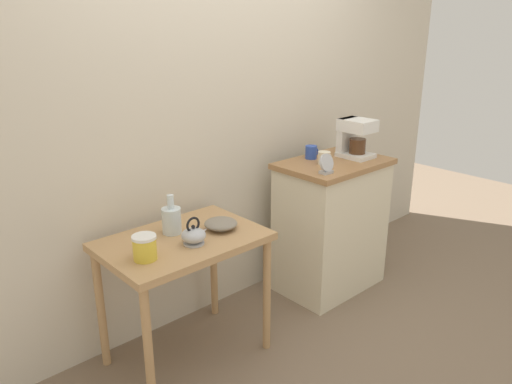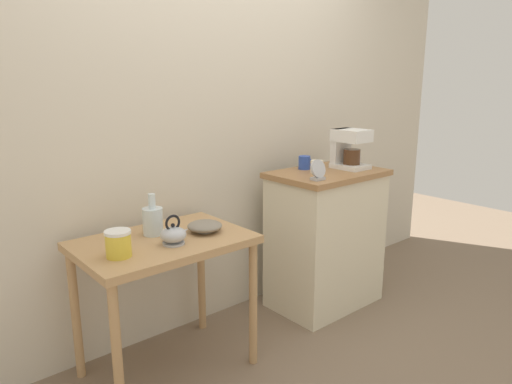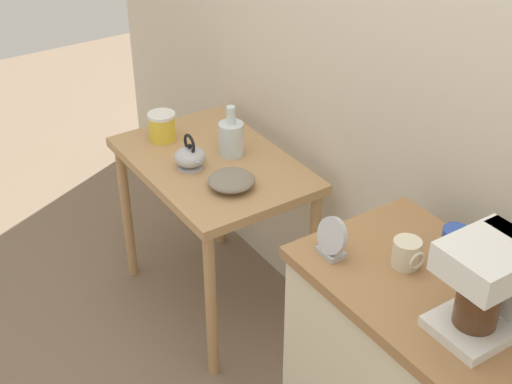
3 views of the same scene
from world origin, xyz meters
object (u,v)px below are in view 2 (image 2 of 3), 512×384
coffee_maker (348,147)px  mug_blue (305,163)px  teakettle (174,235)px  bowl_stoneware (205,226)px  canister_enamel (118,244)px  glass_carafe_vase (153,220)px  table_clock (318,171)px  mug_small_cream (317,167)px

coffee_maker → mug_blue: bearing=146.9°
coffee_maker → teakettle: bearing=-176.9°
bowl_stoneware → canister_enamel: 0.49m
mug_blue → coffee_maker: bearing=-33.1°
glass_carafe_vase → bowl_stoneware: bearing=-31.7°
bowl_stoneware → mug_blue: 0.96m
bowl_stoneware → canister_enamel: canister_enamel is taller
canister_enamel → mug_blue: 1.44m
teakettle → mug_blue: 1.18m
glass_carafe_vase → table_clock: bearing=-14.7°
mug_blue → table_clock: bearing=-123.4°
table_clock → mug_small_cream: bearing=43.7°
canister_enamel → glass_carafe_vase: bearing=33.7°
bowl_stoneware → glass_carafe_vase: glass_carafe_vase is taller
bowl_stoneware → coffee_maker: (1.17, 0.02, 0.30)m
teakettle → table_clock: size_ratio=1.25×
coffee_maker → glass_carafe_vase: bearing=175.2°
glass_carafe_vase → mug_small_cream: 1.12m
bowl_stoneware → table_clock: size_ratio=1.47×
bowl_stoneware → coffee_maker: 1.21m
mug_small_cream → canister_enamel: bearing=-176.9°
table_clock → teakettle: bearing=176.5°
mug_blue → teakettle: bearing=-168.3°
coffee_maker → mug_small_cream: (-0.29, 0.01, -0.10)m
table_clock → canister_enamel: bearing=176.6°
table_clock → coffee_maker: bearing=16.8°
mug_small_cream → mug_blue: size_ratio=1.00×
glass_carafe_vase → coffee_maker: bearing=-4.8°
bowl_stoneware → mug_blue: bearing=11.0°
teakettle → mug_blue: (1.14, 0.24, 0.19)m
bowl_stoneware → mug_small_cream: mug_small_cream is taller
bowl_stoneware → teakettle: bearing=-165.6°
teakettle → canister_enamel: size_ratio=1.25×
teakettle → bowl_stoneware: bearing=14.4°
mug_blue → glass_carafe_vase: bearing=-177.8°
glass_carafe_vase → table_clock: 1.00m
teakettle → table_clock: table_clock is taller
coffee_maker → mug_small_cream: coffee_maker is taller
mug_blue → table_clock: table_clock is taller
teakettle → canister_enamel: teakettle is taller
canister_enamel → mug_blue: mug_blue is taller
canister_enamel → mug_blue: (1.41, 0.22, 0.17)m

